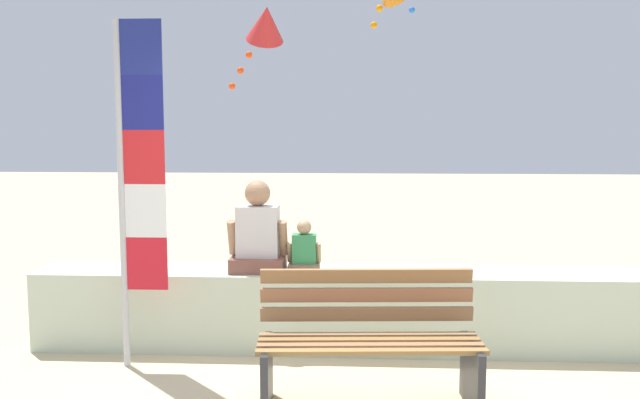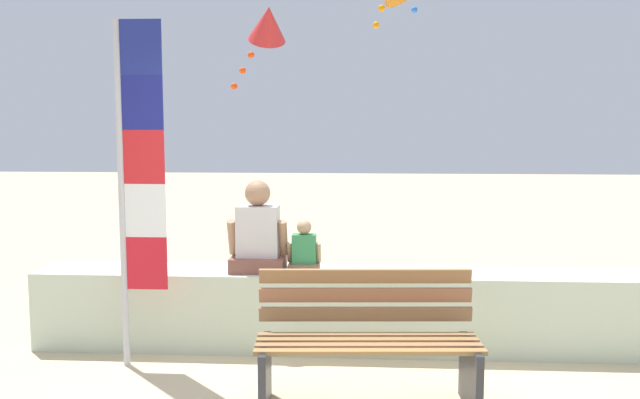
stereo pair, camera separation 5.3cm
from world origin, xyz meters
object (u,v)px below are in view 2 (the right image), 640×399
at_px(park_bench, 367,346).
at_px(kite_red, 267,25).
at_px(flag_banner, 135,173).
at_px(person_child, 304,251).
at_px(person_adult, 258,236).

bearing_deg(park_bench, kite_red, 107.61).
bearing_deg(park_bench, flag_banner, 160.06).
height_order(person_child, flag_banner, flag_banner).
height_order(person_child, kite_red, kite_red).
bearing_deg(person_child, kite_red, 104.28).
relative_size(person_adult, person_child, 1.75).
distance_m(person_child, kite_red, 3.36).
bearing_deg(kite_red, person_adult, -84.34).
distance_m(person_child, flag_banner, 1.51).
relative_size(flag_banner, kite_red, 2.53).
bearing_deg(person_child, flag_banner, -157.81).
xyz_separation_m(person_adult, flag_banner, (-0.86, -0.51, 0.56)).
xyz_separation_m(park_bench, kite_red, (-1.15, 3.63, 2.59)).
distance_m(flag_banner, kite_red, 3.40).
bearing_deg(person_adult, park_bench, -51.68).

